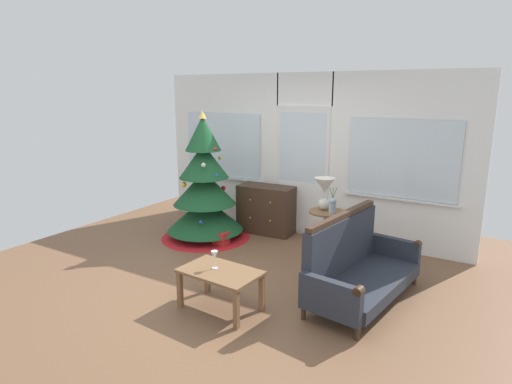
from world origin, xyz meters
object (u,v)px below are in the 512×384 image
at_px(table_lamp, 325,189).
at_px(side_table, 326,225).
at_px(christmas_tree, 205,194).
at_px(dresser_cabinet, 266,209).
at_px(settee_sofa, 356,266).
at_px(wine_glass, 215,256).
at_px(flower_vase, 333,205).
at_px(gift_box, 221,239).
at_px(coffee_table, 220,276).

bearing_deg(table_lamp, side_table, -33.69).
height_order(christmas_tree, dresser_cabinet, christmas_tree).
height_order(settee_sofa, wine_glass, settee_sofa).
height_order(settee_sofa, side_table, settee_sofa).
bearing_deg(wine_glass, flower_vase, 70.93).
xyz_separation_m(side_table, gift_box, (-1.56, -0.28, -0.39)).
bearing_deg(dresser_cabinet, gift_box, -106.92).
bearing_deg(gift_box, coffee_table, -54.38).
bearing_deg(side_table, settee_sofa, -50.72).
bearing_deg(christmas_tree, side_table, 2.89).
height_order(flower_vase, wine_glass, flower_vase).
xyz_separation_m(table_lamp, gift_box, (-1.50, -0.32, -0.88)).
bearing_deg(table_lamp, wine_glass, -103.61).
xyz_separation_m(coffee_table, wine_glass, (-0.08, 0.02, 0.21)).
distance_m(dresser_cabinet, gift_box, 0.98).
xyz_separation_m(dresser_cabinet, gift_box, (-0.27, -0.89, -0.29)).
relative_size(christmas_tree, gift_box, 9.60).
bearing_deg(gift_box, settee_sofa, -14.40).
height_order(dresser_cabinet, settee_sofa, settee_sofa).
height_order(side_table, gift_box, side_table).
distance_m(table_lamp, gift_box, 1.77).
xyz_separation_m(dresser_cabinet, side_table, (1.29, -0.61, 0.11)).
bearing_deg(settee_sofa, table_lamp, 130.30).
xyz_separation_m(side_table, wine_glass, (-0.51, -1.84, 0.08)).
relative_size(table_lamp, flower_vase, 1.26).
bearing_deg(gift_box, flower_vase, 7.69).
bearing_deg(flower_vase, side_table, 149.04).
bearing_deg(wine_glass, dresser_cabinet, 107.51).
relative_size(settee_sofa, table_lamp, 3.91).
height_order(christmas_tree, coffee_table, christmas_tree).
height_order(christmas_tree, side_table, christmas_tree).
relative_size(wine_glass, gift_box, 0.94).
bearing_deg(coffee_table, settee_sofa, 40.86).
xyz_separation_m(christmas_tree, wine_glass, (1.48, -1.74, -0.13)).
bearing_deg(settee_sofa, coffee_table, -139.14).
height_order(christmas_tree, wine_glass, christmas_tree).
xyz_separation_m(flower_vase, coffee_table, (-0.53, -1.79, -0.45)).
height_order(coffee_table, gift_box, coffee_table).
bearing_deg(christmas_tree, flower_vase, 1.11).
bearing_deg(gift_box, christmas_tree, 156.97).
bearing_deg(wine_glass, christmas_tree, 130.34).
distance_m(dresser_cabinet, coffee_table, 2.61).
bearing_deg(side_table, table_lamp, 146.31).
bearing_deg(coffee_table, table_lamp, 78.83).
distance_m(christmas_tree, side_table, 2.00).
height_order(table_lamp, wine_glass, table_lamp).
relative_size(side_table, flower_vase, 2.00).
bearing_deg(christmas_tree, table_lamp, 4.16).
xyz_separation_m(coffee_table, gift_box, (-1.12, 1.57, -0.27)).
distance_m(flower_vase, gift_box, 1.82).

